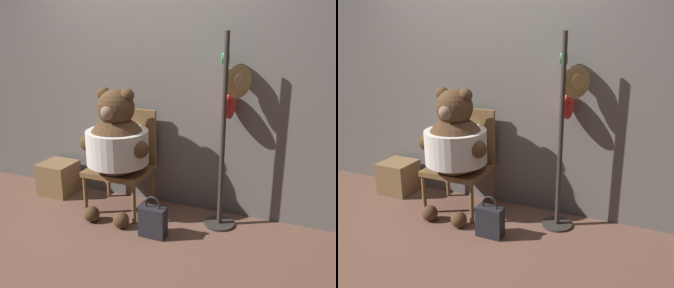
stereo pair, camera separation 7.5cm
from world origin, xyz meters
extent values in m
plane|color=brown|center=(0.00, 0.00, 0.00)|extent=(14.00, 14.00, 0.00)
cube|color=#66605B|center=(0.00, 0.71, 1.36)|extent=(8.00, 0.10, 2.71)
cylinder|color=brown|center=(-0.48, 0.13, 0.19)|extent=(0.04, 0.04, 0.39)
cylinder|color=brown|center=(0.05, 0.13, 0.19)|extent=(0.04, 0.04, 0.39)
cylinder|color=brown|center=(-0.48, 0.56, 0.19)|extent=(0.04, 0.04, 0.39)
cylinder|color=brown|center=(0.05, 0.56, 0.19)|extent=(0.04, 0.04, 0.39)
cube|color=brown|center=(-0.21, 0.34, 0.41)|extent=(0.59, 0.49, 0.05)
cube|color=brown|center=(-0.21, 0.57, 0.71)|extent=(0.59, 0.04, 0.55)
sphere|color=#4C331E|center=(-0.18, 0.27, 0.68)|extent=(0.57, 0.57, 0.57)
cylinder|color=silver|center=(-0.18, 0.27, 0.68)|extent=(0.59, 0.59, 0.32)
sphere|color=#4C331E|center=(-0.18, 0.27, 1.06)|extent=(0.34, 0.34, 0.34)
sphere|color=#4C331E|center=(-0.30, 0.27, 1.18)|extent=(0.13, 0.13, 0.13)
sphere|color=#4C331E|center=(-0.06, 0.27, 1.18)|extent=(0.13, 0.13, 0.13)
sphere|color=#7A604C|center=(-0.18, 0.12, 1.04)|extent=(0.13, 0.13, 0.13)
sphere|color=#4C331E|center=(-0.45, 0.20, 0.71)|extent=(0.16, 0.16, 0.16)
sphere|color=#4C331E|center=(0.09, 0.20, 0.71)|extent=(0.16, 0.16, 0.16)
sphere|color=#4C331E|center=(-0.34, 0.01, 0.07)|extent=(0.15, 0.15, 0.15)
sphere|color=#4C331E|center=(-0.02, 0.01, 0.07)|extent=(0.15, 0.15, 0.15)
cylinder|color=#332D28|center=(0.79, 0.40, 0.01)|extent=(0.28, 0.28, 0.02)
cylinder|color=#332D28|center=(0.79, 0.40, 0.87)|extent=(0.04, 0.04, 1.73)
cylinder|color=tan|center=(0.88, 0.51, 1.32)|extent=(0.19, 0.23, 0.28)
cylinder|color=tan|center=(0.88, 0.51, 1.32)|extent=(0.15, 0.16, 0.14)
cylinder|color=red|center=(0.81, 0.55, 1.10)|extent=(0.04, 0.24, 0.24)
cylinder|color=red|center=(0.81, 0.55, 1.10)|extent=(0.09, 0.12, 0.12)
cylinder|color=#3D9351|center=(0.76, 0.52, 1.50)|extent=(0.07, 0.19, 0.19)
cylinder|color=#3D9351|center=(0.76, 0.52, 1.50)|extent=(0.09, 0.11, 0.09)
cube|color=#232328|center=(0.31, -0.01, 0.14)|extent=(0.23, 0.12, 0.27)
torus|color=#232328|center=(0.31, -0.01, 0.31)|extent=(0.15, 0.02, 0.15)
cube|color=brown|center=(-1.04, 0.44, 0.17)|extent=(0.35, 0.35, 0.35)
camera|label=1|loc=(1.54, -2.65, 1.72)|focal=40.00mm
camera|label=2|loc=(1.61, -2.62, 1.72)|focal=40.00mm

